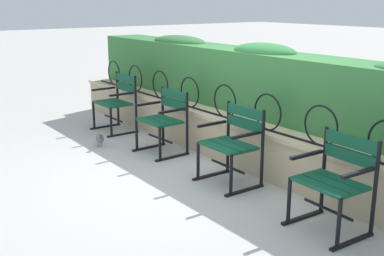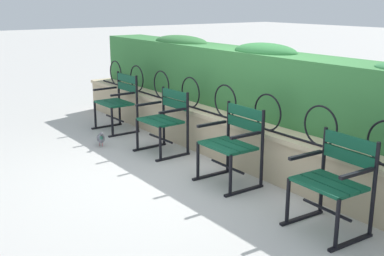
% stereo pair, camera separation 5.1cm
% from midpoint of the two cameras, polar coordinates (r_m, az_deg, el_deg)
% --- Properties ---
extents(ground_plane, '(60.00, 60.00, 0.00)m').
position_cam_midpoint_polar(ground_plane, '(5.61, -0.93, -5.56)').
color(ground_plane, '#B7B5AF').
extents(stone_wall, '(7.81, 0.41, 0.55)m').
position_cam_midpoint_polar(stone_wall, '(5.98, 5.17, -1.52)').
color(stone_wall, tan).
rests_on(stone_wall, ground).
extents(iron_arch_fence, '(7.26, 0.02, 0.42)m').
position_cam_midpoint_polar(iron_arch_fence, '(5.93, 3.77, 2.93)').
color(iron_arch_fence, black).
rests_on(iron_arch_fence, stone_wall).
extents(hedge_row, '(7.65, 0.63, 0.90)m').
position_cam_midpoint_polar(hedge_row, '(6.17, 8.63, 5.51)').
color(hedge_row, '#387A3D').
rests_on(hedge_row, stone_wall).
extents(park_chair_leftmost, '(0.62, 0.53, 0.87)m').
position_cam_midpoint_polar(park_chair_leftmost, '(7.50, -9.03, 3.21)').
color(park_chair_leftmost, '#0F4C33').
rests_on(park_chair_leftmost, ground).
extents(park_chair_centre_left, '(0.61, 0.54, 0.83)m').
position_cam_midpoint_polar(park_chair_centre_left, '(6.33, -3.50, 1.10)').
color(park_chair_centre_left, '#0F4C33').
rests_on(park_chair_centre_left, ground).
extents(park_chair_centre_right, '(0.61, 0.52, 0.85)m').
position_cam_midpoint_polar(park_chair_centre_right, '(5.27, 4.64, -1.67)').
color(park_chair_centre_right, '#0F4C33').
rests_on(park_chair_centre_right, ground).
extents(park_chair_rightmost, '(0.62, 0.55, 0.84)m').
position_cam_midpoint_polar(park_chair_rightmost, '(4.36, 16.32, -5.84)').
color(park_chair_rightmost, '#0F4C33').
rests_on(park_chair_rightmost, ground).
extents(pigeon_near_chairs, '(0.29, 0.15, 0.22)m').
position_cam_midpoint_polar(pigeon_near_chairs, '(6.77, -11.05, -1.25)').
color(pigeon_near_chairs, slate).
rests_on(pigeon_near_chairs, ground).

